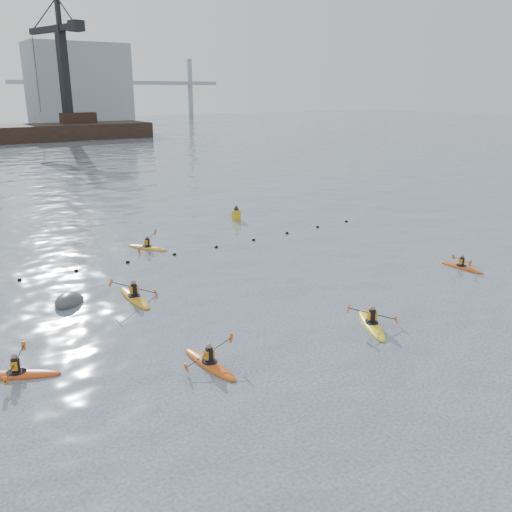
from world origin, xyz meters
The scene contains 10 objects.
ground centered at (0.00, 0.00, 0.00)m, with size 400.00×400.00×0.00m, color #353F4D.
float_line centered at (-0.50, 22.53, 0.03)m, with size 33.24×0.73×0.24m.
kayaker_0 centered at (-4.18, 8.74, 0.10)m, with size 2.19×3.25×1.11m.
kayaker_1 centered at (3.42, 7.84, 0.10)m, with size 2.23×3.26×1.18m.
kayaker_2 centered at (-10.30, 11.98, 0.10)m, with size 3.04×2.10×1.01m.
kayaker_3 centered at (-3.90, 16.69, 0.11)m, with size 2.43×3.50×1.38m.
kayaker_4 centered at (13.59, 10.64, 0.09)m, with size 1.96×2.84×1.08m.
kayaker_5 centered at (0.22, 24.60, 0.09)m, with size 2.11×2.87×1.14m.
mooring_buoy centered at (-6.68, 18.02, 0.00)m, with size 2.07×1.22×1.03m, color #3F4244.
nav_buoy centered at (9.31, 28.19, 0.41)m, with size 0.74×0.74×1.34m.
Camera 1 is at (-12.96, -7.21, 9.87)m, focal length 38.00 mm.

